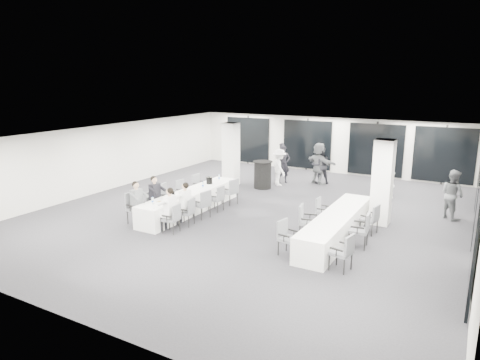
# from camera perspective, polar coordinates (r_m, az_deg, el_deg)

# --- Properties ---
(room) EXTENTS (14.04, 16.04, 2.84)m
(room) POSITION_cam_1_polar(r_m,az_deg,el_deg) (15.63, 6.56, 1.12)
(room) COLOR #27262C
(room) RESTS_ON ground
(column_left) EXTENTS (0.60, 0.60, 2.80)m
(column_left) POSITION_cam_1_polar(r_m,az_deg,el_deg) (19.09, -1.22, 3.45)
(column_left) COLOR white
(column_left) RESTS_ON floor
(column_right) EXTENTS (0.60, 0.60, 2.80)m
(column_right) POSITION_cam_1_polar(r_m,az_deg,el_deg) (14.60, 18.45, -0.30)
(column_right) COLOR white
(column_right) RESTS_ON floor
(banquet_table_main) EXTENTS (0.90, 5.00, 0.75)m
(banquet_table_main) POSITION_cam_1_polar(r_m,az_deg,el_deg) (15.50, -6.58, -2.84)
(banquet_table_main) COLOR white
(banquet_table_main) RESTS_ON floor
(banquet_table_side) EXTENTS (0.90, 5.00, 0.75)m
(banquet_table_side) POSITION_cam_1_polar(r_m,az_deg,el_deg) (13.17, 12.74, -6.02)
(banquet_table_side) COLOR white
(banquet_table_side) RESTS_ON floor
(cocktail_table) EXTENTS (0.86, 0.86, 1.19)m
(cocktail_table) POSITION_cam_1_polar(r_m,az_deg,el_deg) (18.67, 3.04, 0.72)
(cocktail_table) COLOR black
(cocktail_table) RESTS_ON floor
(chair_main_left_near) EXTENTS (0.59, 0.64, 1.04)m
(chair_main_left_near) POSITION_cam_1_polar(r_m,az_deg,el_deg) (14.51, -13.84, -3.37)
(chair_main_left_near) COLOR #57595F
(chair_main_left_near) RESTS_ON floor
(chair_main_left_second) EXTENTS (0.47, 0.52, 0.87)m
(chair_main_left_second) POSITION_cam_1_polar(r_m,az_deg,el_deg) (15.16, -11.52, -2.91)
(chair_main_left_second) COLOR #57595F
(chair_main_left_second) RESTS_ON floor
(chair_main_left_mid) EXTENTS (0.56, 0.61, 0.99)m
(chair_main_left_mid) POSITION_cam_1_polar(r_m,az_deg,el_deg) (15.70, -9.77, -2.02)
(chair_main_left_mid) COLOR #57595F
(chair_main_left_mid) RESTS_ON floor
(chair_main_left_fourth) EXTENTS (0.50, 0.55, 0.93)m
(chair_main_left_fourth) POSITION_cam_1_polar(r_m,az_deg,el_deg) (16.43, -7.66, -1.39)
(chair_main_left_fourth) COLOR #57595F
(chair_main_left_fourth) RESTS_ON floor
(chair_main_left_far) EXTENTS (0.49, 0.54, 0.94)m
(chair_main_left_far) POSITION_cam_1_polar(r_m,az_deg,el_deg) (17.28, -5.52, -0.58)
(chair_main_left_far) COLOR #57595F
(chair_main_left_far) RESTS_ON floor
(chair_main_right_near) EXTENTS (0.50, 0.55, 0.91)m
(chair_main_right_near) POSITION_cam_1_polar(r_m,az_deg,el_deg) (13.40, -8.91, -4.86)
(chair_main_right_near) COLOR #57595F
(chair_main_right_near) RESTS_ON floor
(chair_main_right_second) EXTENTS (0.51, 0.55, 0.90)m
(chair_main_right_second) POSITION_cam_1_polar(r_m,az_deg,el_deg) (14.00, -6.92, -4.03)
(chair_main_right_second) COLOR #57595F
(chair_main_right_second) RESTS_ON floor
(chair_main_right_mid) EXTENTS (0.58, 0.61, 0.97)m
(chair_main_right_mid) POSITION_cam_1_polar(r_m,az_deg,el_deg) (14.65, -4.94, -3.02)
(chair_main_right_mid) COLOR #57595F
(chair_main_right_mid) RESTS_ON floor
(chair_main_right_fourth) EXTENTS (0.47, 0.53, 0.92)m
(chair_main_right_fourth) POSITION_cam_1_polar(r_m,az_deg,el_deg) (15.42, -2.98, -2.29)
(chair_main_right_fourth) COLOR #57595F
(chair_main_right_fourth) RESTS_ON floor
(chair_main_right_far) EXTENTS (0.61, 0.64, 0.99)m
(chair_main_right_far) POSITION_cam_1_polar(r_m,az_deg,el_deg) (16.19, -1.17, -1.35)
(chair_main_right_far) COLOR #57595F
(chair_main_right_far) RESTS_ON floor
(chair_side_left_near) EXTENTS (0.56, 0.59, 0.95)m
(chair_side_left_near) POSITION_cam_1_polar(r_m,az_deg,el_deg) (11.73, 6.20, -7.32)
(chair_side_left_near) COLOR #57595F
(chair_side_left_near) RESTS_ON floor
(chair_side_left_mid) EXTENTS (0.59, 0.63, 1.00)m
(chair_side_left_mid) POSITION_cam_1_polar(r_m,az_deg,el_deg) (13.00, 8.73, -5.19)
(chair_side_left_mid) COLOR #57595F
(chair_side_left_mid) RESTS_ON floor
(chair_side_left_far) EXTENTS (0.44, 0.50, 0.87)m
(chair_side_left_far) POSITION_cam_1_polar(r_m,az_deg,el_deg) (14.33, 10.82, -3.85)
(chair_side_left_far) COLOR #57595F
(chair_side_left_far) RESTS_ON floor
(chair_side_right_near) EXTENTS (0.56, 0.60, 0.96)m
(chair_side_right_near) POSITION_cam_1_polar(r_m,az_deg,el_deg) (10.98, 13.72, -9.08)
(chair_side_right_near) COLOR #57595F
(chair_side_right_near) RESTS_ON floor
(chair_side_right_mid) EXTENTS (0.56, 0.61, 1.03)m
(chair_side_right_mid) POSITION_cam_1_polar(r_m,az_deg,el_deg) (12.57, 15.97, -6.15)
(chair_side_right_mid) COLOR #57595F
(chair_side_right_mid) RESTS_ON floor
(chair_side_right_far) EXTENTS (0.55, 0.58, 0.93)m
(chair_side_right_far) POSITION_cam_1_polar(r_m,az_deg,el_deg) (13.74, 17.15, -4.80)
(chair_side_right_far) COLOR #57595F
(chair_side_right_far) RESTS_ON floor
(seated_guest_a) EXTENTS (0.50, 0.38, 1.44)m
(seated_guest_a) POSITION_cam_1_polar(r_m,az_deg,el_deg) (14.33, -13.42, -2.64)
(seated_guest_a) COLOR #595D61
(seated_guest_a) RESTS_ON floor
(seated_guest_b) EXTENTS (0.50, 0.38, 1.44)m
(seated_guest_b) POSITION_cam_1_polar(r_m,az_deg,el_deg) (14.98, -11.10, -1.84)
(seated_guest_b) COLOR black
(seated_guest_b) RESTS_ON floor
(seated_guest_c) EXTENTS (0.50, 0.38, 1.44)m
(seated_guest_c) POSITION_cam_1_polar(r_m,az_deg,el_deg) (13.40, -9.52, -3.56)
(seated_guest_c) COLOR white
(seated_guest_c) RESTS_ON floor
(seated_guest_d) EXTENTS (0.50, 0.38, 1.44)m
(seated_guest_d) POSITION_cam_1_polar(r_m,az_deg,el_deg) (14.00, -7.51, -2.77)
(seated_guest_d) COLOR white
(seated_guest_d) RESTS_ON floor
(standing_guest_a) EXTENTS (0.92, 0.92, 1.97)m
(standing_guest_a) POSITION_cam_1_polar(r_m,az_deg,el_deg) (19.63, 5.81, 2.43)
(standing_guest_a) COLOR black
(standing_guest_a) RESTS_ON floor
(standing_guest_b) EXTENTS (1.08, 0.99, 1.91)m
(standing_guest_b) POSITION_cam_1_polar(r_m,az_deg,el_deg) (19.75, 10.70, 2.24)
(standing_guest_b) COLOR black
(standing_guest_b) RESTS_ON floor
(standing_guest_c) EXTENTS (1.28, 1.30, 1.87)m
(standing_guest_c) POSITION_cam_1_polar(r_m,az_deg,el_deg) (19.16, 5.27, 2.02)
(standing_guest_c) COLOR white
(standing_guest_c) RESTS_ON floor
(standing_guest_d) EXTENTS (1.12, 1.20, 1.80)m
(standing_guest_d) POSITION_cam_1_polar(r_m,az_deg,el_deg) (18.58, 18.87, 0.88)
(standing_guest_d) COLOR black
(standing_guest_d) RESTS_ON floor
(standing_guest_e) EXTENTS (0.98, 1.07, 1.90)m
(standing_guest_e) POSITION_cam_1_polar(r_m,az_deg,el_deg) (18.04, 19.08, 0.68)
(standing_guest_e) COLOR white
(standing_guest_e) RESTS_ON floor
(standing_guest_f) EXTENTS (2.07, 1.63, 2.14)m
(standing_guest_f) POSITION_cam_1_polar(r_m,az_deg,el_deg) (19.69, 10.49, 2.55)
(standing_guest_f) COLOR #595D61
(standing_guest_f) RESTS_ON floor
(standing_guest_g) EXTENTS (0.83, 0.81, 1.76)m
(standing_guest_g) POSITION_cam_1_polar(r_m,az_deg,el_deg) (21.62, 5.50, 3.15)
(standing_guest_g) COLOR black
(standing_guest_g) RESTS_ON floor
(standing_guest_h) EXTENTS (1.07, 1.05, 1.93)m
(standing_guest_h) POSITION_cam_1_polar(r_m,az_deg,el_deg) (16.18, 26.50, -1.34)
(standing_guest_h) COLOR #595D61
(standing_guest_h) RESTS_ON floor
(ice_bucket_near) EXTENTS (0.24, 0.24, 0.28)m
(ice_bucket_near) POSITION_cam_1_polar(r_m,az_deg,el_deg) (14.44, -9.16, -2.01)
(ice_bucket_near) COLOR black
(ice_bucket_near) RESTS_ON banquet_table_main
(ice_bucket_far) EXTENTS (0.24, 0.24, 0.27)m
(ice_bucket_far) POSITION_cam_1_polar(r_m,az_deg,el_deg) (16.40, -4.11, -0.05)
(ice_bucket_far) COLOR black
(ice_bucket_far) RESTS_ON banquet_table_main
(water_bottle_a) EXTENTS (0.07, 0.07, 0.23)m
(water_bottle_a) POSITION_cam_1_polar(r_m,az_deg,el_deg) (13.99, -11.57, -2.73)
(water_bottle_a) COLOR silver
(water_bottle_a) RESTS_ON banquet_table_main
(water_bottle_b) EXTENTS (0.07, 0.07, 0.22)m
(water_bottle_b) POSITION_cam_1_polar(r_m,az_deg,el_deg) (15.81, -4.97, -0.67)
(water_bottle_b) COLOR silver
(water_bottle_b) RESTS_ON banquet_table_main
(water_bottle_c) EXTENTS (0.07, 0.07, 0.21)m
(water_bottle_c) POSITION_cam_1_polar(r_m,az_deg,el_deg) (17.02, -2.80, 0.35)
(water_bottle_c) COLOR silver
(water_bottle_c) RESTS_ON banquet_table_main
(plate_a) EXTENTS (0.22, 0.22, 0.03)m
(plate_a) POSITION_cam_1_polar(r_m,az_deg,el_deg) (14.22, -10.73, -2.85)
(plate_a) COLOR white
(plate_a) RESTS_ON banquet_table_main
(plate_b) EXTENTS (0.22, 0.22, 0.03)m
(plate_b) POSITION_cam_1_polar(r_m,az_deg,el_deg) (14.00, -9.95, -3.07)
(plate_b) COLOR white
(plate_b) RESTS_ON banquet_table_main
(plate_c) EXTENTS (0.21, 0.21, 0.03)m
(plate_c) POSITION_cam_1_polar(r_m,az_deg,el_deg) (15.10, -7.09, -1.77)
(plate_c) COLOR white
(plate_c) RESTS_ON banquet_table_main
(wine_glass) EXTENTS (0.08, 0.08, 0.21)m
(wine_glass) POSITION_cam_1_polar(r_m,az_deg,el_deg) (13.53, -11.45, -3.08)
(wine_glass) COLOR silver
(wine_glass) RESTS_ON banquet_table_main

